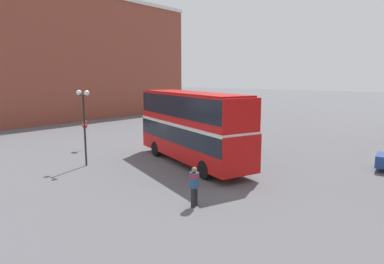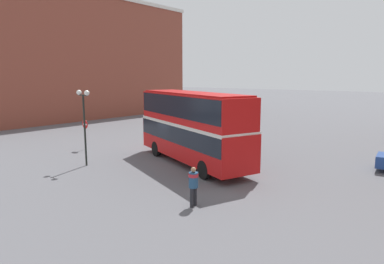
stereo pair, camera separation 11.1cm
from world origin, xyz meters
The scene contains 6 objects.
ground_plane centered at (0.00, 0.00, 0.00)m, with size 240.00×240.00×0.00m, color #5B5B60.
building_row_left centered at (-27.35, 10.24, 8.20)m, with size 9.58×33.68×16.38m.
double_decker_bus centered at (1.49, -0.23, 2.68)m, with size 10.69×6.10×4.67m.
pedestrian_foreground centered at (6.29, -6.02, 1.09)m, with size 0.48×0.48×1.79m.
street_lamp_twin_globe centered at (-3.45, -4.93, 3.53)m, with size 1.17×0.33×4.83m.
no_entry_sign centered at (-7.73, -2.09, 1.59)m, with size 0.68×0.08×2.33m.
Camera 2 is at (15.34, -17.21, 5.69)m, focal length 32.00 mm.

